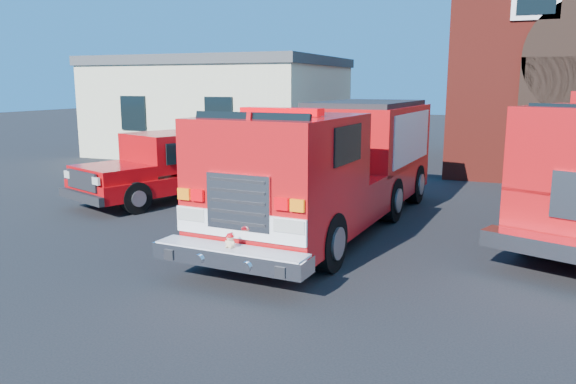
% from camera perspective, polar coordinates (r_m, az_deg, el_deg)
% --- Properties ---
extents(ground, '(100.00, 100.00, 0.00)m').
position_cam_1_polar(ground, '(11.39, 2.27, -5.36)').
color(ground, black).
rests_on(ground, ground).
extents(side_building, '(10.20, 8.20, 4.35)m').
position_cam_1_polar(side_building, '(26.53, -6.63, 8.75)').
color(side_building, '#EBE8C1').
rests_on(side_building, ground).
extents(fire_engine, '(3.09, 9.17, 2.78)m').
position_cam_1_polar(fire_engine, '(12.64, 4.87, 2.92)').
color(fire_engine, black).
rests_on(fire_engine, ground).
extents(pickup_truck, '(3.96, 6.04, 1.86)m').
position_cam_1_polar(pickup_truck, '(16.10, -11.42, 2.47)').
color(pickup_truck, black).
rests_on(pickup_truck, ground).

